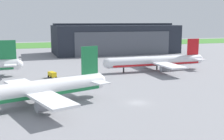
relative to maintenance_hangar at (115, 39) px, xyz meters
The scene contains 6 objects.
ground_plane 111.12m from the maintenance_hangar, 105.83° to the right, with size 440.00×440.00×0.00m, color gray.
grass_field_strip 79.74m from the maintenance_hangar, 112.41° to the left, with size 440.00×56.00×0.08m, color #408030.
maintenance_hangar is the anchor object (origin of this frame).
airliner_far_left 67.40m from the maintenance_hangar, 94.71° to the right, with size 43.50×33.32×12.45m.
airliner_near_left 115.97m from the maintenance_hangar, 118.11° to the right, with size 38.55×31.76×13.27m.
fuel_bowser 83.21m from the maintenance_hangar, 124.02° to the right, with size 3.05×3.89×2.08m.
Camera 1 is at (-26.91, -62.51, 19.71)m, focal length 46.26 mm.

